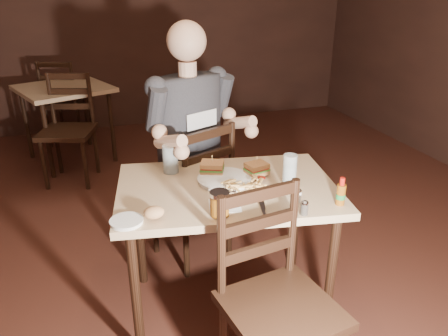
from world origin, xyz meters
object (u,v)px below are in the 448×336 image
object	(u,v)px
side_plate	(127,222)
hot_sauce	(341,191)
bg_table	(64,96)
syrup_dispenser	(220,204)
glass_left	(170,159)
chair_far	(191,191)
dinner_plate	(224,180)
main_table	(227,202)
chair_near	(281,310)
bg_chair_near	(67,131)
diner	(193,113)
bg_chair_far	(67,102)
glass_right	(290,170)

from	to	relation	value
side_plate	hot_sauce	bearing A→B (deg)	-8.17
bg_table	syrup_dispenser	size ratio (longest dim) A/B	8.94
syrup_dispenser	glass_left	bearing A→B (deg)	111.34
chair_far	dinner_plate	xyz separation A→B (m)	(0.06, -0.51, 0.30)
main_table	bg_table	size ratio (longest dim) A/B	1.18
hot_sauce	syrup_dispenser	xyz separation A→B (m)	(-0.57, 0.08, -0.01)
bg_table	glass_left	size ratio (longest dim) A/B	6.71
chair_near	bg_chair_near	bearing A→B (deg)	98.86
bg_table	chair_far	world-z (taller)	chair_far
glass_left	side_plate	distance (m)	0.56
chair_near	hot_sauce	bearing A→B (deg)	24.46
main_table	diner	size ratio (longest dim) A/B	1.17
bg_chair_far	diner	bearing A→B (deg)	128.62
syrup_dispenser	chair_near	bearing A→B (deg)	-55.97
chair_near	diner	size ratio (longest dim) A/B	0.92
chair_far	glass_left	bearing A→B (deg)	37.19
hot_sauce	diner	bearing A→B (deg)	118.71
side_plate	bg_chair_near	bearing A→B (deg)	97.15
main_table	side_plate	world-z (taller)	side_plate
bg_chair_near	dinner_plate	bearing A→B (deg)	-49.50
bg_chair_far	syrup_dispenser	distance (m)	3.52
dinner_plate	glass_left	distance (m)	0.32
chair_near	glass_right	size ratio (longest dim) A/B	5.96
diner	bg_chair_far	bearing A→B (deg)	83.70
glass_left	glass_right	world-z (taller)	glass_right
dinner_plate	hot_sauce	xyz separation A→B (m)	(0.44, -0.41, 0.06)
chair_far	glass_right	distance (m)	0.83
dinner_plate	hot_sauce	bearing A→B (deg)	-43.05
diner	side_plate	size ratio (longest dim) A/B	7.34
glass_left	hot_sauce	xyz separation A→B (m)	(0.68, -0.61, -0.01)
main_table	chair_far	world-z (taller)	chair_far
chair_far	syrup_dispenser	distance (m)	0.91
diner	dinner_plate	bearing A→B (deg)	-107.74
side_plate	diner	bearing A→B (deg)	55.93
chair_near	hot_sauce	distance (m)	0.61
bg_chair_near	glass_left	size ratio (longest dim) A/B	6.30
chair_near	glass_left	xyz separation A→B (m)	(-0.27, 0.88, 0.37)
bg_chair_near	glass_right	bearing A→B (deg)	-43.94
chair_far	hot_sauce	xyz separation A→B (m)	(0.50, -0.92, 0.36)
main_table	hot_sauce	bearing A→B (deg)	-38.52
chair_near	dinner_plate	xyz separation A→B (m)	(-0.03, 0.68, 0.30)
chair_far	bg_chair_near	xyz separation A→B (m)	(-0.76, 1.49, 0.01)
chair_far	glass_left	xyz separation A→B (m)	(-0.18, -0.31, 0.37)
glass_left	chair_near	bearing A→B (deg)	-73.14
glass_left	hot_sauce	bearing A→B (deg)	-42.18
glass_right	bg_chair_far	bearing A→B (deg)	109.21
chair_far	glass_right	xyz separation A→B (m)	(0.37, -0.65, 0.37)
syrup_dispenser	side_plate	world-z (taller)	syrup_dispenser
main_table	glass_right	xyz separation A→B (m)	(0.31, -0.08, 0.17)
diner	glass_left	bearing A→B (deg)	-150.35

